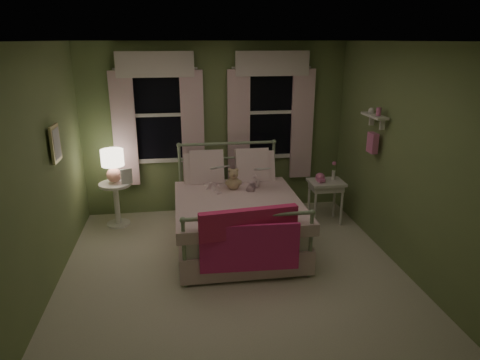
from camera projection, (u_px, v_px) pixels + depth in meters
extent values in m
plane|color=silver|center=(234.00, 275.00, 5.00)|extent=(4.20, 4.20, 0.00)
plane|color=white|center=(233.00, 41.00, 4.18)|extent=(4.20, 4.20, 0.00)
plane|color=#677C4A|center=(215.00, 129.00, 6.56)|extent=(4.00, 0.00, 4.00)
plane|color=#677C4A|center=(280.00, 265.00, 2.62)|extent=(4.00, 0.00, 4.00)
plane|color=#677C4A|center=(37.00, 177.00, 4.31)|extent=(0.00, 4.20, 4.20)
plane|color=#677C4A|center=(407.00, 161.00, 4.87)|extent=(0.00, 4.20, 4.20)
cube|color=white|center=(236.00, 214.00, 5.65)|extent=(1.44, 1.94, 0.26)
cube|color=white|center=(236.00, 231.00, 5.72)|extent=(1.54, 2.02, 0.30)
cube|color=white|center=(238.00, 206.00, 5.45)|extent=(1.58, 1.75, 0.14)
cylinder|color=#9EB793|center=(184.00, 226.00, 5.59)|extent=(0.04, 1.90, 0.04)
cylinder|color=#9EB793|center=(287.00, 219.00, 5.78)|extent=(0.04, 1.90, 0.04)
cylinder|color=#9EB793|center=(181.00, 182.00, 6.41)|extent=(0.04, 0.04, 1.15)
cylinder|color=#9EB793|center=(273.00, 178.00, 6.61)|extent=(0.04, 0.04, 1.15)
sphere|color=#9EB793|center=(179.00, 145.00, 6.23)|extent=(0.07, 0.07, 0.07)
sphere|color=#9EB793|center=(274.00, 142.00, 6.43)|extent=(0.07, 0.07, 0.07)
cylinder|color=#9EB793|center=(227.00, 143.00, 6.33)|extent=(1.42, 0.04, 0.04)
cylinder|color=#9EB793|center=(227.00, 158.00, 6.40)|extent=(1.38, 0.03, 0.03)
cylinder|color=#9EB793|center=(184.00, 254.00, 4.64)|extent=(0.04, 0.04, 0.80)
cylinder|color=#9EB793|center=(310.00, 245.00, 4.84)|extent=(0.04, 0.04, 0.80)
sphere|color=#9EB793|center=(183.00, 220.00, 4.52)|extent=(0.07, 0.07, 0.07)
sphere|color=#9EB793|center=(312.00, 212.00, 4.72)|extent=(0.07, 0.07, 0.07)
cylinder|color=#9EB793|center=(249.00, 216.00, 4.62)|extent=(1.42, 0.04, 0.04)
cube|color=white|center=(203.00, 172.00, 6.13)|extent=(0.55, 0.32, 0.57)
cube|color=white|center=(255.00, 170.00, 6.24)|extent=(0.55, 0.32, 0.57)
cube|color=white|center=(207.00, 167.00, 6.11)|extent=(0.48, 0.30, 0.51)
cube|color=white|center=(252.00, 165.00, 6.21)|extent=(0.48, 0.30, 0.51)
cube|color=#DC2B64|center=(249.00, 223.00, 4.64)|extent=(1.10, 0.22, 0.32)
cube|color=#EC2E83|center=(250.00, 248.00, 4.66)|extent=(1.10, 0.09, 0.55)
imported|color=#F7D1DD|center=(212.00, 169.00, 5.87)|extent=(0.28, 0.21, 0.71)
imported|color=#F7D1DD|center=(252.00, 169.00, 5.96)|extent=(0.37, 0.32, 0.64)
imported|color=beige|center=(213.00, 171.00, 5.62)|extent=(0.22, 0.16, 0.26)
imported|color=beige|center=(255.00, 173.00, 5.72)|extent=(0.20, 0.12, 0.26)
sphere|color=tan|center=(233.00, 183.00, 5.82)|extent=(0.18, 0.18, 0.18)
sphere|color=tan|center=(233.00, 174.00, 5.76)|extent=(0.13, 0.13, 0.13)
sphere|color=tan|center=(230.00, 170.00, 5.74)|extent=(0.05, 0.05, 0.05)
sphere|color=tan|center=(237.00, 170.00, 5.75)|extent=(0.05, 0.05, 0.05)
sphere|color=tan|center=(228.00, 183.00, 5.78)|extent=(0.07, 0.07, 0.07)
sphere|color=tan|center=(239.00, 182.00, 5.80)|extent=(0.07, 0.07, 0.07)
sphere|color=#8C6B51|center=(234.00, 176.00, 5.71)|extent=(0.04, 0.04, 0.04)
cylinder|color=white|center=(115.00, 184.00, 6.15)|extent=(0.46, 0.46, 0.04)
cylinder|color=white|center=(117.00, 204.00, 6.25)|extent=(0.08, 0.08, 0.60)
cylinder|color=white|center=(119.00, 224.00, 6.34)|extent=(0.34, 0.34, 0.03)
sphere|color=#FFAA96|center=(114.00, 175.00, 6.11)|extent=(0.21, 0.21, 0.21)
cylinder|color=pink|center=(113.00, 167.00, 6.07)|extent=(0.03, 0.03, 0.13)
cylinder|color=#FFEAC6|center=(112.00, 158.00, 6.03)|extent=(0.32, 0.32, 0.23)
imported|color=beige|center=(121.00, 184.00, 6.08)|extent=(0.21, 0.25, 0.02)
cube|color=white|center=(326.00, 182.00, 6.24)|extent=(0.50, 0.40, 0.04)
cube|color=white|center=(326.00, 187.00, 6.26)|extent=(0.44, 0.34, 0.08)
cylinder|color=white|center=(315.00, 207.00, 6.17)|extent=(0.04, 0.04, 0.60)
cylinder|color=white|center=(342.00, 206.00, 6.23)|extent=(0.04, 0.04, 0.60)
cylinder|color=white|center=(309.00, 200.00, 6.45)|extent=(0.04, 0.04, 0.60)
cylinder|color=white|center=(334.00, 199.00, 6.51)|extent=(0.04, 0.04, 0.60)
sphere|color=pink|center=(320.00, 177.00, 6.20)|extent=(0.14, 0.14, 0.14)
cube|color=pink|center=(322.00, 181.00, 6.12)|extent=(0.11, 0.07, 0.04)
cylinder|color=white|center=(333.00, 175.00, 6.27)|extent=(0.05, 0.05, 0.14)
cylinder|color=#4C7F3F|center=(334.00, 168.00, 6.24)|extent=(0.01, 0.01, 0.12)
sphere|color=pink|center=(334.00, 163.00, 6.22)|extent=(0.06, 0.06, 0.06)
cube|color=black|center=(158.00, 115.00, 6.35)|extent=(0.76, 0.02, 1.35)
cube|color=white|center=(155.00, 66.00, 6.11)|extent=(0.84, 0.05, 0.06)
cube|color=white|center=(161.00, 161.00, 6.55)|extent=(0.84, 0.05, 0.06)
cube|color=white|center=(131.00, 116.00, 6.27)|extent=(0.06, 0.05, 1.40)
cube|color=white|center=(185.00, 114.00, 6.39)|extent=(0.06, 0.05, 1.40)
cube|color=white|center=(158.00, 115.00, 6.33)|extent=(0.76, 0.04, 0.05)
cube|color=silver|center=(124.00, 130.00, 6.28)|extent=(0.34, 0.06, 1.70)
cube|color=silver|center=(193.00, 128.00, 6.42)|extent=(0.34, 0.06, 1.70)
cube|color=white|center=(155.00, 64.00, 6.04)|extent=(1.10, 0.08, 0.36)
cylinder|color=white|center=(155.00, 69.00, 6.10)|extent=(1.20, 0.03, 0.03)
cube|color=black|center=(270.00, 112.00, 6.59)|extent=(0.76, 0.02, 1.35)
cube|color=white|center=(271.00, 65.00, 6.35)|extent=(0.84, 0.05, 0.06)
cube|color=white|center=(269.00, 156.00, 6.79)|extent=(0.84, 0.05, 0.06)
cube|color=white|center=(245.00, 113.00, 6.51)|extent=(0.06, 0.05, 1.40)
cube|color=white|center=(296.00, 112.00, 6.63)|extent=(0.06, 0.05, 1.40)
cube|color=white|center=(270.00, 112.00, 6.57)|extent=(0.76, 0.04, 0.05)
cube|color=white|center=(239.00, 127.00, 6.52)|extent=(0.34, 0.06, 1.70)
cube|color=white|center=(302.00, 125.00, 6.66)|extent=(0.34, 0.06, 1.70)
cube|color=white|center=(272.00, 63.00, 6.28)|extent=(1.10, 0.08, 0.36)
cylinder|color=white|center=(272.00, 67.00, 6.34)|extent=(1.20, 0.03, 0.03)
cube|color=white|center=(375.00, 116.00, 5.39)|extent=(0.15, 0.50, 0.03)
cube|color=white|center=(382.00, 124.00, 5.28)|extent=(0.06, 0.03, 0.14)
cube|color=white|center=(372.00, 120.00, 5.56)|extent=(0.06, 0.03, 0.14)
cylinder|color=pink|center=(379.00, 111.00, 5.27)|extent=(0.06, 0.06, 0.10)
sphere|color=white|center=(371.00, 111.00, 5.47)|extent=(0.08, 0.08, 0.08)
cube|color=pink|center=(373.00, 143.00, 5.50)|extent=(0.08, 0.18, 0.26)
cube|color=beige|center=(55.00, 144.00, 4.82)|extent=(0.03, 0.32, 0.42)
cube|color=silver|center=(57.00, 143.00, 4.82)|extent=(0.01, 0.25, 0.34)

